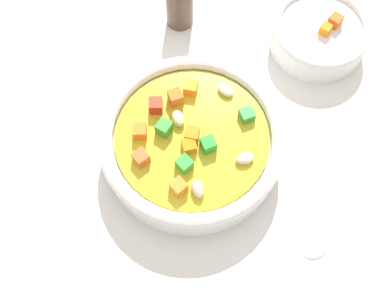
% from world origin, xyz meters
% --- Properties ---
extents(ground_plane, '(1.40, 1.40, 0.02)m').
position_xyz_m(ground_plane, '(0.00, 0.00, -0.01)').
color(ground_plane, silver).
extents(soup_bowl_main, '(0.21, 0.21, 0.06)m').
position_xyz_m(soup_bowl_main, '(-0.00, -0.00, 0.03)').
color(soup_bowl_main, white).
rests_on(soup_bowl_main, ground_plane).
extents(side_bowl_small, '(0.12, 0.12, 0.05)m').
position_xyz_m(side_bowl_small, '(0.12, 0.19, 0.02)').
color(side_bowl_small, white).
rests_on(side_bowl_small, ground_plane).
extents(pepper_shaker, '(0.04, 0.04, 0.09)m').
position_xyz_m(pepper_shaker, '(-0.06, 0.18, 0.04)').
color(pepper_shaker, '#4C3828').
rests_on(pepper_shaker, ground_plane).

